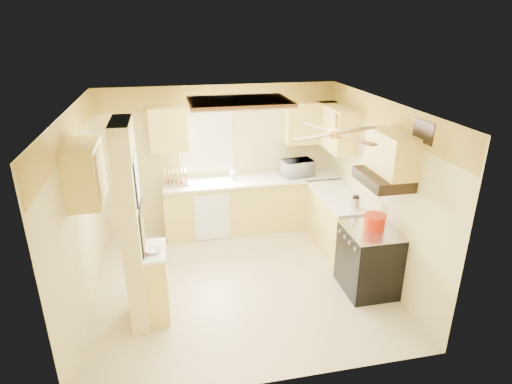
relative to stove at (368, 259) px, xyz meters
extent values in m
plane|color=beige|center=(-1.67, 0.55, -0.46)|extent=(4.00, 4.00, 0.00)
plane|color=white|center=(-1.67, 0.55, 2.04)|extent=(4.00, 4.00, 0.00)
plane|color=#DDCD87|center=(-1.67, 2.45, 0.79)|extent=(4.00, 0.00, 4.00)
plane|color=#DDCD87|center=(-1.67, -1.35, 0.79)|extent=(4.00, 0.00, 4.00)
plane|color=#DDCD87|center=(-3.67, 0.55, 0.79)|extent=(0.00, 3.80, 3.80)
plane|color=#DDCD87|center=(0.33, 0.55, 0.79)|extent=(0.00, 3.80, 3.80)
cube|color=#FFDF4B|center=(-1.67, 2.43, 1.84)|extent=(4.00, 0.02, 0.40)
cube|color=#DDCD87|center=(-3.02, 0.00, 0.79)|extent=(0.20, 0.70, 2.50)
cube|color=#E1CB6A|center=(-2.80, 0.00, -0.01)|extent=(0.25, 0.55, 0.90)
cube|color=white|center=(-2.80, 0.00, 0.46)|extent=(0.28, 0.58, 0.04)
cube|color=#E1CB6A|center=(-1.17, 2.15, -0.01)|extent=(3.00, 0.60, 0.90)
cube|color=#E1CB6A|center=(0.03, 1.15, -0.01)|extent=(0.60, 1.40, 0.90)
cube|color=white|center=(-1.17, 2.14, 0.46)|extent=(3.04, 0.64, 0.04)
cube|color=white|center=(0.02, 1.15, 0.46)|extent=(0.64, 1.44, 0.04)
cube|color=white|center=(-1.92, 1.84, -0.03)|extent=(0.58, 0.02, 0.80)
cube|color=white|center=(-1.92, 2.44, 1.09)|extent=(0.92, 0.02, 1.02)
cube|color=white|center=(-1.92, 2.44, 1.09)|extent=(0.80, 0.02, 0.90)
cube|color=#E1CB6A|center=(-2.52, 2.27, 1.39)|extent=(0.60, 0.35, 0.70)
cube|color=#E1CB6A|center=(-0.12, 2.27, 1.39)|extent=(0.90, 0.35, 0.70)
cube|color=#E1CB6A|center=(0.16, 1.80, 1.39)|extent=(0.35, 1.00, 0.70)
cube|color=#E1CB6A|center=(-3.49, 0.30, 1.39)|extent=(0.35, 0.75, 0.70)
cube|color=#E1CB6A|center=(0.16, 0.00, 1.49)|extent=(0.35, 0.76, 0.52)
cube|color=black|center=(0.00, 0.00, -0.01)|extent=(0.65, 0.76, 0.90)
cube|color=silver|center=(0.00, 0.00, 0.44)|extent=(0.66, 0.77, 0.02)
cylinder|color=silver|center=(-0.33, -0.25, 0.34)|extent=(0.03, 0.05, 0.05)
cylinder|color=silver|center=(-0.33, -0.08, 0.34)|extent=(0.03, 0.05, 0.05)
cylinder|color=silver|center=(-0.33, 0.08, 0.34)|extent=(0.03, 0.05, 0.05)
cylinder|color=silver|center=(-0.33, 0.25, 0.34)|extent=(0.03, 0.05, 0.05)
cube|color=black|center=(0.07, 0.00, 1.16)|extent=(0.50, 0.76, 0.14)
cube|color=black|center=(-2.91, 0.00, 1.39)|extent=(0.02, 0.42, 0.57)
cube|color=white|center=(-2.90, 0.00, 1.39)|extent=(0.01, 0.37, 0.52)
cube|color=black|center=(-2.91, 0.00, 0.74)|extent=(0.02, 0.42, 0.57)
cube|color=yellow|center=(-2.90, 0.00, 0.74)|extent=(0.01, 0.37, 0.52)
cube|color=brown|center=(-1.57, 1.05, 2.00)|extent=(1.35, 0.95, 0.06)
cube|color=white|center=(-1.57, 1.05, 1.97)|extent=(1.15, 0.75, 0.02)
cylinder|color=gold|center=(-0.67, -0.15, 1.96)|extent=(0.04, 0.04, 0.16)
cylinder|color=gold|center=(-0.67, -0.15, 1.82)|extent=(0.18, 0.18, 0.08)
cube|color=brown|center=(-0.37, -0.04, 1.82)|extent=(0.55, 0.28, 0.01)
cube|color=brown|center=(-0.78, 0.15, 1.82)|extent=(0.28, 0.55, 0.01)
cube|color=brown|center=(-0.97, -0.26, 1.82)|extent=(0.55, 0.28, 0.01)
cube|color=brown|center=(-0.56, -0.45, 1.82)|extent=(0.28, 0.55, 0.01)
cube|color=black|center=(0.31, -0.35, 1.84)|extent=(0.02, 0.40, 0.25)
imported|color=white|center=(-0.37, 2.15, 0.62)|extent=(0.56, 0.42, 0.29)
imported|color=white|center=(-2.81, -0.07, 0.50)|extent=(0.22, 0.22, 0.05)
cylinder|color=#B81A04|center=(0.04, 0.03, 0.54)|extent=(0.27, 0.27, 0.17)
cylinder|color=#B81A04|center=(0.04, 0.03, 0.64)|extent=(0.29, 0.29, 0.02)
cylinder|color=silver|center=(0.03, 0.60, 0.57)|extent=(0.14, 0.14, 0.19)
cylinder|color=black|center=(0.03, 0.60, 0.68)|extent=(0.09, 0.09, 0.03)
cube|color=tan|center=(-2.46, 2.17, 0.50)|extent=(0.40, 0.29, 0.04)
cube|color=tan|center=(-2.63, 2.17, 0.59)|extent=(0.02, 0.27, 0.23)
cube|color=tan|center=(-2.56, 2.17, 0.59)|extent=(0.02, 0.27, 0.23)
cube|color=tan|center=(-2.49, 2.17, 0.59)|extent=(0.02, 0.27, 0.23)
cube|color=tan|center=(-2.43, 2.17, 0.59)|extent=(0.02, 0.27, 0.23)
cube|color=tan|center=(-2.36, 2.17, 0.59)|extent=(0.02, 0.27, 0.23)
cube|color=tan|center=(-2.29, 2.17, 0.59)|extent=(0.02, 0.27, 0.23)
cylinder|color=white|center=(-2.56, 2.17, 0.59)|extent=(0.02, 0.23, 0.23)
cylinder|color=white|center=(-2.43, 2.17, 0.59)|extent=(0.02, 0.23, 0.23)
cylinder|color=white|center=(-1.49, 2.22, 0.55)|extent=(0.10, 0.10, 0.13)
cylinder|color=tan|center=(-1.48, 2.22, 0.58)|extent=(0.01, 0.01, 0.21)
cylinder|color=tan|center=(-1.49, 2.24, 0.58)|extent=(0.01, 0.01, 0.21)
cylinder|color=tan|center=(-1.51, 2.22, 0.58)|extent=(0.01, 0.01, 0.21)
cylinder|color=tan|center=(-1.49, 2.20, 0.58)|extent=(0.01, 0.01, 0.21)
camera|label=1|loc=(-2.53, -4.61, 3.01)|focal=30.00mm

